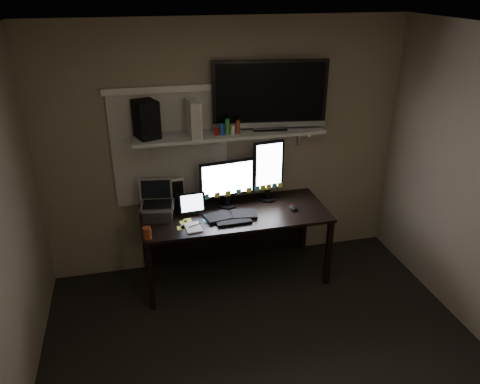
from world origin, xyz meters
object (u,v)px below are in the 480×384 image
object	(u,v)px
keyboard	(231,216)
tv	(270,95)
monitor_portrait	(268,170)
tablet	(192,204)
mouse	(293,208)
monitor_landscape	(227,183)
cup	(147,233)
game_console	(194,118)
laptop	(157,202)
speaker	(146,119)
desk	(232,223)

from	to	relation	value
keyboard	tv	world-z (taller)	tv
monitor_portrait	tablet	world-z (taller)	monitor_portrait
mouse	monitor_landscape	bearing A→B (deg)	155.14
cup	game_console	world-z (taller)	game_console
cup	laptop	bearing A→B (deg)	71.10
speaker	monitor_landscape	bearing A→B (deg)	-23.89
game_console	speaker	bearing A→B (deg)	168.64
tv	cup	bearing A→B (deg)	-149.55
monitor_portrait	laptop	bearing A→B (deg)	-178.38
tv	speaker	size ratio (longest dim) A/B	3.17
monitor_portrait	mouse	distance (m)	0.45
laptop	tv	bearing A→B (deg)	17.46
keyboard	speaker	distance (m)	1.18
monitor_portrait	speaker	size ratio (longest dim) A/B	1.88
laptop	monitor_landscape	bearing A→B (deg)	17.46
game_console	tablet	bearing A→B (deg)	-127.00
game_console	mouse	bearing A→B (deg)	-20.67
laptop	cup	world-z (taller)	laptop
laptop	tv	world-z (taller)	tv
desk	mouse	xyz separation A→B (m)	(0.57, -0.20, 0.20)
mouse	tablet	distance (m)	0.98
keyboard	cup	distance (m)	0.82
speaker	cup	bearing A→B (deg)	-119.28
desk	speaker	size ratio (longest dim) A/B	5.31
cup	game_console	bearing A→B (deg)	42.84
mouse	laptop	bearing A→B (deg)	170.48
mouse	speaker	size ratio (longest dim) A/B	0.32
mouse	game_console	world-z (taller)	game_console
mouse	tablet	size ratio (longest dim) A/B	0.42
laptop	speaker	xyz separation A→B (m)	(-0.03, 0.16, 0.74)
desk	game_console	world-z (taller)	game_console
keyboard	speaker	world-z (taller)	speaker
keyboard	cup	bearing A→B (deg)	-166.84
desk	cup	size ratio (longest dim) A/B	16.74
monitor_landscape	mouse	world-z (taller)	monitor_landscape
monitor_portrait	laptop	size ratio (longest dim) A/B	1.81
cup	speaker	distance (m)	1.01
tablet	speaker	world-z (taller)	speaker
laptop	keyboard	bearing A→B (deg)	-2.90
mouse	tv	size ratio (longest dim) A/B	0.10
desk	monitor_portrait	world-z (taller)	monitor_portrait
monitor_landscape	keyboard	world-z (taller)	monitor_landscape
monitor_landscape	tv	xyz separation A→B (m)	(0.43, 0.07, 0.83)
keyboard	tv	size ratio (longest dim) A/B	0.47
monitor_landscape	speaker	world-z (taller)	speaker
monitor_portrait	cup	bearing A→B (deg)	-163.96
keyboard	game_console	xyz separation A→B (m)	(-0.28, 0.26, 0.90)
mouse	tv	xyz separation A→B (m)	(-0.18, 0.30, 1.05)
laptop	tv	size ratio (longest dim) A/B	0.33
desk	game_console	xyz separation A→B (m)	(-0.34, 0.05, 1.09)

